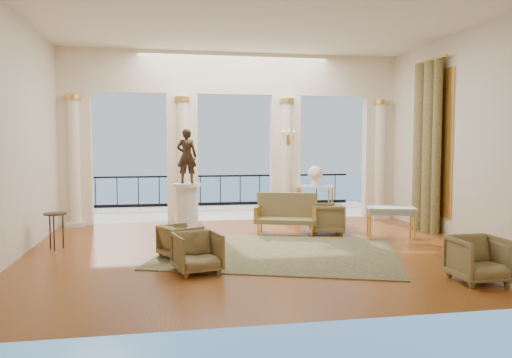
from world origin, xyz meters
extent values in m
plane|color=#522C0C|center=(0.00, 0.00, 0.00)|extent=(9.00, 9.00, 0.00)
plane|color=beige|center=(0.00, -4.00, 2.25)|extent=(9.00, 0.00, 9.00)
plane|color=beige|center=(-4.50, 0.00, 2.25)|extent=(0.00, 8.00, 8.00)
plane|color=beige|center=(4.50, 0.00, 2.25)|extent=(0.00, 8.00, 8.00)
plane|color=white|center=(0.00, 0.00, 4.50)|extent=(9.00, 9.00, 0.00)
cube|color=#F8E8C5|center=(0.00, 3.85, 3.95)|extent=(9.00, 0.30, 1.10)
cube|color=#F8E8C5|center=(-4.10, 3.85, 1.70)|extent=(0.80, 0.30, 3.40)
cylinder|color=#F8E8C5|center=(-4.10, 3.67, 1.60)|extent=(0.28, 0.28, 3.20)
cylinder|color=gold|center=(-4.10, 3.67, 3.25)|extent=(0.40, 0.40, 0.12)
cube|color=silver|center=(-4.10, 3.67, 0.06)|extent=(0.45, 0.45, 0.12)
cube|color=#F8E8C5|center=(-1.40, 3.85, 1.70)|extent=(0.80, 0.30, 3.40)
cylinder|color=#F8E8C5|center=(-1.40, 3.67, 1.60)|extent=(0.28, 0.28, 3.20)
cylinder|color=gold|center=(-1.40, 3.67, 3.25)|extent=(0.40, 0.40, 0.12)
cube|color=silver|center=(-1.40, 3.67, 0.06)|extent=(0.45, 0.45, 0.12)
cube|color=#F8E8C5|center=(1.40, 3.85, 1.70)|extent=(0.80, 0.30, 3.40)
cylinder|color=#F8E8C5|center=(1.40, 3.67, 1.60)|extent=(0.28, 0.28, 3.20)
cylinder|color=gold|center=(1.40, 3.67, 3.25)|extent=(0.40, 0.40, 0.12)
cube|color=silver|center=(1.40, 3.67, 0.06)|extent=(0.45, 0.45, 0.12)
cube|color=#F8E8C5|center=(4.10, 3.85, 1.70)|extent=(0.80, 0.30, 3.40)
cylinder|color=#F8E8C5|center=(4.10, 3.67, 1.60)|extent=(0.28, 0.28, 3.20)
cylinder|color=gold|center=(4.10, 3.67, 3.25)|extent=(0.40, 0.40, 0.12)
cube|color=silver|center=(4.10, 3.67, 0.06)|extent=(0.45, 0.45, 0.12)
cube|color=#A29989|center=(0.00, 5.80, -0.05)|extent=(10.00, 3.60, 0.10)
cube|color=black|center=(0.00, 7.40, 1.00)|extent=(9.00, 0.06, 0.06)
cube|color=black|center=(0.00, 7.40, 0.05)|extent=(9.00, 0.06, 0.10)
cylinder|color=black|center=(0.00, 7.40, 0.50)|extent=(0.03, 0.03, 1.00)
cylinder|color=black|center=(-4.10, 7.40, 0.50)|extent=(0.03, 0.03, 1.00)
cylinder|color=black|center=(4.10, 7.40, 0.50)|extent=(0.03, 0.03, 1.00)
cylinder|color=#4C3823|center=(2.00, 6.60, 2.10)|extent=(0.20, 0.20, 4.20)
plane|color=#2F5E8C|center=(0.00, 60.00, -6.00)|extent=(160.00, 160.00, 0.00)
cylinder|color=#4C4325|center=(4.30, 1.05, 2.00)|extent=(0.26, 0.26, 4.00)
cylinder|color=#4C4325|center=(4.26, 1.50, 2.00)|extent=(0.32, 0.32, 4.00)
cylinder|color=#4C4325|center=(4.30, 1.95, 2.00)|extent=(0.26, 0.26, 4.00)
cylinder|color=gold|center=(4.35, 1.50, 4.05)|extent=(0.08, 1.40, 0.08)
cube|color=gold|center=(4.47, 1.50, 2.10)|extent=(0.04, 1.60, 3.40)
cube|color=gold|center=(1.40, 3.53, 2.20)|extent=(0.10, 0.04, 0.25)
cylinder|color=gold|center=(1.26, 3.45, 2.30)|extent=(0.02, 0.02, 0.22)
cylinder|color=gold|center=(1.40, 3.45, 2.30)|extent=(0.02, 0.02, 0.22)
cylinder|color=gold|center=(1.54, 3.45, 2.30)|extent=(0.02, 0.02, 0.22)
cube|color=#33381E|center=(0.27, -0.30, 0.01)|extent=(5.28, 4.69, 0.02)
imported|color=#493D1E|center=(-1.36, -1.48, 0.36)|extent=(0.84, 0.81, 0.72)
imported|color=#493D1E|center=(2.78, -2.80, 0.38)|extent=(0.74, 0.70, 0.76)
imported|color=#493D1E|center=(1.82, 1.53, 0.39)|extent=(0.83, 0.87, 0.77)
imported|color=#493D1E|center=(-1.60, -0.34, 0.33)|extent=(0.84, 0.86, 0.67)
cube|color=#493D1E|center=(0.87, 1.60, 0.32)|extent=(1.53, 1.02, 0.11)
cube|color=#493D1E|center=(0.97, 1.86, 0.65)|extent=(1.37, 0.55, 0.58)
cube|color=gold|center=(0.25, 1.83, 0.50)|extent=(0.27, 0.57, 0.27)
cube|color=gold|center=(1.50, 1.38, 0.50)|extent=(0.27, 0.57, 0.27)
cylinder|color=gold|center=(0.22, 1.59, 0.13)|extent=(0.05, 0.05, 0.26)
cylinder|color=gold|center=(1.37, 1.18, 0.13)|extent=(0.05, 0.05, 0.26)
cylinder|color=gold|center=(0.38, 2.03, 0.13)|extent=(0.05, 0.05, 0.26)
cylinder|color=gold|center=(1.53, 1.62, 0.13)|extent=(0.05, 0.05, 0.26)
cube|color=#889EAF|center=(3.00, 0.63, 0.68)|extent=(1.14, 0.83, 0.05)
cylinder|color=gold|center=(2.49, 0.53, 0.33)|extent=(0.04, 0.04, 0.66)
cylinder|color=gold|center=(3.38, 0.27, 0.33)|extent=(0.04, 0.04, 0.66)
cylinder|color=gold|center=(2.62, 0.98, 0.33)|extent=(0.04, 0.04, 0.66)
cylinder|color=gold|center=(3.51, 0.72, 0.33)|extent=(0.04, 0.04, 0.66)
cylinder|color=silver|center=(-1.37, 1.80, 0.04)|extent=(0.65, 0.65, 0.09)
cylinder|color=silver|center=(-1.37, 1.80, 0.60)|extent=(0.48, 0.48, 1.05)
cylinder|color=silver|center=(-1.37, 1.80, 1.17)|extent=(0.61, 0.61, 0.07)
imported|color=black|center=(-1.37, 1.80, 1.81)|extent=(0.51, 0.40, 1.23)
cube|color=silver|center=(2.17, 3.55, 0.92)|extent=(1.07, 0.75, 0.06)
cylinder|color=gold|center=(1.71, 3.60, 0.45)|extent=(0.05, 0.05, 0.89)
cylinder|color=gold|center=(2.53, 3.25, 0.45)|extent=(0.05, 0.05, 0.89)
cylinder|color=gold|center=(1.82, 3.85, 0.45)|extent=(0.05, 0.05, 0.89)
cylinder|color=gold|center=(2.63, 3.50, 0.45)|extent=(0.05, 0.05, 0.89)
cylinder|color=white|center=(2.17, 3.55, 1.08)|extent=(0.20, 0.20, 0.26)
sphere|color=#E8A8B4|center=(2.17, 3.55, 1.29)|extent=(0.41, 0.41, 0.41)
cylinder|color=black|center=(-4.00, 0.82, 0.71)|extent=(0.45, 0.45, 0.03)
cylinder|color=black|center=(-3.88, 0.89, 0.35)|extent=(0.03, 0.03, 0.69)
cylinder|color=black|center=(-4.12, 0.90, 0.35)|extent=(0.03, 0.03, 0.69)
cylinder|color=black|center=(-4.00, 0.68, 0.35)|extent=(0.03, 0.03, 0.69)
camera|label=1|loc=(-1.86, -9.49, 2.08)|focal=35.00mm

